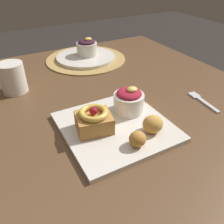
{
  "coord_description": "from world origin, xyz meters",
  "views": [
    {
      "loc": [
        -0.17,
        -0.53,
        1.1
      ],
      "look_at": [
        0.07,
        -0.1,
        0.77
      ],
      "focal_mm": 37.47,
      "sensor_mm": 36.0,
      "label": 1
    }
  ],
  "objects_px": {
    "fritter_front": "(153,124)",
    "coffee_mug": "(13,78)",
    "fritter_middle": "(138,139)",
    "back_plate": "(86,57)",
    "back_ramekin": "(87,47)",
    "berry_ramekin": "(129,101)",
    "cake_slice": "(94,120)",
    "fork": "(202,100)",
    "front_plate": "(116,127)"
  },
  "relations": [
    {
      "from": "fork",
      "to": "coffee_mug",
      "type": "bearing_deg",
      "value": 61.71
    },
    {
      "from": "cake_slice",
      "to": "coffee_mug",
      "type": "distance_m",
      "value": 0.35
    },
    {
      "from": "fritter_middle",
      "to": "back_plate",
      "type": "height_order",
      "value": "fritter_middle"
    },
    {
      "from": "cake_slice",
      "to": "berry_ramekin",
      "type": "distance_m",
      "value": 0.12
    },
    {
      "from": "berry_ramekin",
      "to": "fork",
      "type": "relative_size",
      "value": 0.66
    },
    {
      "from": "cake_slice",
      "to": "coffee_mug",
      "type": "height_order",
      "value": "coffee_mug"
    },
    {
      "from": "cake_slice",
      "to": "coffee_mug",
      "type": "xyz_separation_m",
      "value": [
        -0.13,
        0.32,
        0.01
      ]
    },
    {
      "from": "front_plate",
      "to": "fork",
      "type": "distance_m",
      "value": 0.3
    },
    {
      "from": "fork",
      "to": "back_ramekin",
      "type": "bearing_deg",
      "value": 24.78
    },
    {
      "from": "cake_slice",
      "to": "back_plate",
      "type": "relative_size",
      "value": 0.39
    },
    {
      "from": "fritter_front",
      "to": "coffee_mug",
      "type": "xyz_separation_m",
      "value": [
        -0.26,
        0.4,
        0.01
      ]
    },
    {
      "from": "back_ramekin",
      "to": "coffee_mug",
      "type": "height_order",
      "value": "coffee_mug"
    },
    {
      "from": "fritter_front",
      "to": "fork",
      "type": "bearing_deg",
      "value": 14.06
    },
    {
      "from": "fritter_middle",
      "to": "back_plate",
      "type": "bearing_deg",
      "value": 78.15
    },
    {
      "from": "back_ramekin",
      "to": "fork",
      "type": "height_order",
      "value": "back_ramekin"
    },
    {
      "from": "back_ramekin",
      "to": "fork",
      "type": "xyz_separation_m",
      "value": [
        0.16,
        -0.5,
        -0.05
      ]
    },
    {
      "from": "front_plate",
      "to": "coffee_mug",
      "type": "height_order",
      "value": "coffee_mug"
    },
    {
      "from": "front_plate",
      "to": "back_ramekin",
      "type": "xyz_separation_m",
      "value": [
        0.14,
        0.49,
        0.04
      ]
    },
    {
      "from": "front_plate",
      "to": "cake_slice",
      "type": "distance_m",
      "value": 0.07
    },
    {
      "from": "fritter_middle",
      "to": "fork",
      "type": "xyz_separation_m",
      "value": [
        0.29,
        0.08,
        -0.03
      ]
    },
    {
      "from": "berry_ramekin",
      "to": "cake_slice",
      "type": "bearing_deg",
      "value": -165.41
    },
    {
      "from": "fritter_front",
      "to": "fork",
      "type": "distance_m",
      "value": 0.24
    },
    {
      "from": "fritter_front",
      "to": "fritter_middle",
      "type": "bearing_deg",
      "value": -158.15
    },
    {
      "from": "berry_ramekin",
      "to": "fritter_front",
      "type": "bearing_deg",
      "value": -88.9
    },
    {
      "from": "fritter_front",
      "to": "back_plate",
      "type": "relative_size",
      "value": 0.21
    },
    {
      "from": "back_ramekin",
      "to": "coffee_mug",
      "type": "distance_m",
      "value": 0.36
    },
    {
      "from": "berry_ramekin",
      "to": "back_ramekin",
      "type": "distance_m",
      "value": 0.46
    },
    {
      "from": "cake_slice",
      "to": "fritter_front",
      "type": "height_order",
      "value": "cake_slice"
    },
    {
      "from": "fritter_front",
      "to": "back_ramekin",
      "type": "bearing_deg",
      "value": 82.8
    },
    {
      "from": "front_plate",
      "to": "fritter_middle",
      "type": "xyz_separation_m",
      "value": [
        0.01,
        -0.09,
        0.02
      ]
    },
    {
      "from": "cake_slice",
      "to": "fork",
      "type": "bearing_deg",
      "value": -2.67
    },
    {
      "from": "fritter_front",
      "to": "fork",
      "type": "height_order",
      "value": "fritter_front"
    },
    {
      "from": "back_plate",
      "to": "fritter_front",
      "type": "bearing_deg",
      "value": -96.23
    },
    {
      "from": "front_plate",
      "to": "fork",
      "type": "relative_size",
      "value": 2.1
    },
    {
      "from": "fritter_middle",
      "to": "fork",
      "type": "bearing_deg",
      "value": 15.71
    },
    {
      "from": "back_plate",
      "to": "coffee_mug",
      "type": "distance_m",
      "value": 0.35
    },
    {
      "from": "fritter_front",
      "to": "coffee_mug",
      "type": "distance_m",
      "value": 0.48
    },
    {
      "from": "berry_ramekin",
      "to": "fritter_middle",
      "type": "bearing_deg",
      "value": -114.06
    },
    {
      "from": "cake_slice",
      "to": "fritter_middle",
      "type": "xyz_separation_m",
      "value": [
        0.06,
        -0.1,
        -0.01
      ]
    },
    {
      "from": "fritter_front",
      "to": "back_plate",
      "type": "xyz_separation_m",
      "value": [
        0.06,
        0.55,
        -0.02
      ]
    },
    {
      "from": "back_ramekin",
      "to": "berry_ramekin",
      "type": "bearing_deg",
      "value": -99.13
    },
    {
      "from": "cake_slice",
      "to": "fritter_middle",
      "type": "bearing_deg",
      "value": -58.37
    },
    {
      "from": "fritter_front",
      "to": "fork",
      "type": "relative_size",
      "value": 0.4
    },
    {
      "from": "front_plate",
      "to": "back_ramekin",
      "type": "distance_m",
      "value": 0.51
    },
    {
      "from": "berry_ramekin",
      "to": "back_plate",
      "type": "bearing_deg",
      "value": 82.03
    },
    {
      "from": "berry_ramekin",
      "to": "back_ramekin",
      "type": "relative_size",
      "value": 0.95
    },
    {
      "from": "front_plate",
      "to": "fritter_middle",
      "type": "relative_size",
      "value": 6.65
    },
    {
      "from": "fritter_middle",
      "to": "berry_ramekin",
      "type": "bearing_deg",
      "value": 65.94
    },
    {
      "from": "cake_slice",
      "to": "fritter_middle",
      "type": "height_order",
      "value": "cake_slice"
    },
    {
      "from": "front_plate",
      "to": "fork",
      "type": "bearing_deg",
      "value": -1.4
    }
  ]
}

